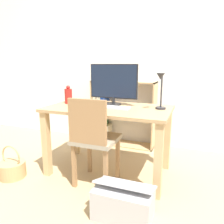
# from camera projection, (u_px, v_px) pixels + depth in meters

# --- Properties ---
(ground_plane) EXTENTS (10.00, 10.00, 0.00)m
(ground_plane) POSITION_uv_depth(u_px,v_px,m) (109.00, 171.00, 2.42)
(ground_plane) COLOR tan
(wall_back) EXTENTS (8.00, 0.05, 2.60)m
(wall_back) POSITION_uv_depth(u_px,v_px,m) (135.00, 54.00, 3.07)
(wall_back) COLOR white
(wall_back) RESTS_ON ground_plane
(desk) EXTENTS (1.27, 0.72, 0.72)m
(desk) POSITION_uv_depth(u_px,v_px,m) (109.00, 120.00, 2.29)
(desk) COLOR tan
(desk) RESTS_ON ground_plane
(monitor) EXTENTS (0.53, 0.17, 0.44)m
(monitor) POSITION_uv_depth(u_px,v_px,m) (114.00, 83.00, 2.35)
(monitor) COLOR #232326
(monitor) RESTS_ON desk
(keyboard) EXTENTS (0.39, 0.12, 0.02)m
(keyboard) POSITION_uv_depth(u_px,v_px,m) (111.00, 107.00, 2.23)
(keyboard) COLOR silver
(keyboard) RESTS_ON desk
(vase) EXTENTS (0.08, 0.08, 0.20)m
(vase) POSITION_uv_depth(u_px,v_px,m) (68.00, 96.00, 2.46)
(vase) COLOR #B2231E
(vase) RESTS_ON desk
(desk_lamp) EXTENTS (0.10, 0.19, 0.36)m
(desk_lamp) POSITION_uv_depth(u_px,v_px,m) (161.00, 88.00, 2.07)
(desk_lamp) COLOR #2D2D33
(desk_lamp) RESTS_ON desk
(chair) EXTENTS (0.40, 0.40, 0.87)m
(chair) POSITION_uv_depth(u_px,v_px,m) (94.00, 138.00, 2.05)
(chair) COLOR #9E937F
(chair) RESTS_ON ground_plane
(bookshelf) EXTENTS (0.91, 0.28, 0.93)m
(bookshelf) POSITION_uv_depth(u_px,v_px,m) (112.00, 115.00, 3.20)
(bookshelf) COLOR tan
(bookshelf) RESTS_ON ground_plane
(basket) EXTENTS (0.27, 0.27, 0.35)m
(basket) POSITION_uv_depth(u_px,v_px,m) (12.00, 169.00, 2.28)
(basket) COLOR tan
(basket) RESTS_ON ground_plane
(storage_box) EXTENTS (0.45, 0.32, 0.30)m
(storage_box) POSITION_uv_depth(u_px,v_px,m) (124.00, 202.00, 1.68)
(storage_box) COLOR #B2B2B7
(storage_box) RESTS_ON ground_plane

